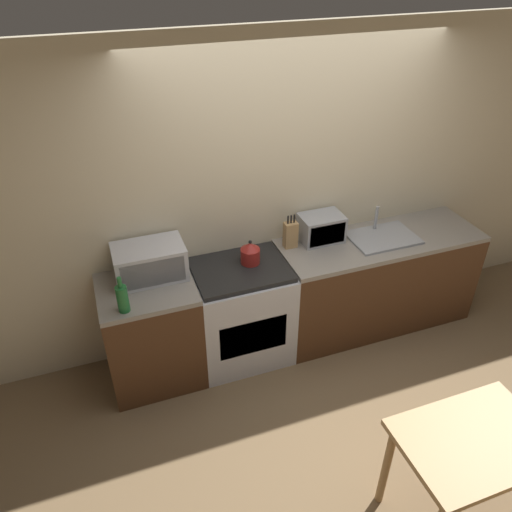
{
  "coord_description": "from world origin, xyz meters",
  "views": [
    {
      "loc": [
        -1.52,
        -2.18,
        3.13
      ],
      "look_at": [
        -0.44,
        0.78,
        1.05
      ],
      "focal_mm": 35.0,
      "sensor_mm": 36.0,
      "label": 1
    }
  ],
  "objects_px": {
    "kettle": "(250,253)",
    "dining_table": "(471,452)",
    "stove_range": "(241,312)",
    "microwave": "(150,262)",
    "toaster_oven": "(321,228)",
    "bottle": "(122,298)"
  },
  "relations": [
    {
      "from": "toaster_oven",
      "to": "stove_range",
      "type": "bearing_deg",
      "value": -168.1
    },
    {
      "from": "stove_range",
      "to": "toaster_oven",
      "type": "bearing_deg",
      "value": 11.9
    },
    {
      "from": "dining_table",
      "to": "stove_range",
      "type": "bearing_deg",
      "value": 112.83
    },
    {
      "from": "microwave",
      "to": "bottle",
      "type": "relative_size",
      "value": 1.88
    },
    {
      "from": "bottle",
      "to": "dining_table",
      "type": "distance_m",
      "value": 2.37
    },
    {
      "from": "stove_range",
      "to": "dining_table",
      "type": "bearing_deg",
      "value": -67.17
    },
    {
      "from": "kettle",
      "to": "dining_table",
      "type": "height_order",
      "value": "kettle"
    },
    {
      "from": "microwave",
      "to": "toaster_oven",
      "type": "bearing_deg",
      "value": 1.65
    },
    {
      "from": "kettle",
      "to": "microwave",
      "type": "xyz_separation_m",
      "value": [
        -0.77,
        0.08,
        0.04
      ]
    },
    {
      "from": "microwave",
      "to": "toaster_oven",
      "type": "height_order",
      "value": "microwave"
    },
    {
      "from": "toaster_oven",
      "to": "dining_table",
      "type": "distance_m",
      "value": 2.03
    },
    {
      "from": "microwave",
      "to": "toaster_oven",
      "type": "distance_m",
      "value": 1.45
    },
    {
      "from": "bottle",
      "to": "dining_table",
      "type": "xyz_separation_m",
      "value": [
        1.69,
        -1.61,
        -0.37
      ]
    },
    {
      "from": "toaster_oven",
      "to": "microwave",
      "type": "bearing_deg",
      "value": -178.35
    },
    {
      "from": "stove_range",
      "to": "microwave",
      "type": "bearing_deg",
      "value": 169.77
    },
    {
      "from": "bottle",
      "to": "dining_table",
      "type": "bearing_deg",
      "value": -43.59
    },
    {
      "from": "microwave",
      "to": "toaster_oven",
      "type": "xyz_separation_m",
      "value": [
        1.45,
        0.04,
        -0.02
      ]
    },
    {
      "from": "bottle",
      "to": "kettle",
      "type": "bearing_deg",
      "value": 14.47
    },
    {
      "from": "stove_range",
      "to": "toaster_oven",
      "type": "relative_size",
      "value": 2.5
    },
    {
      "from": "stove_range",
      "to": "dining_table",
      "type": "xyz_separation_m",
      "value": [
        0.77,
        -1.83,
        0.19
      ]
    },
    {
      "from": "microwave",
      "to": "dining_table",
      "type": "bearing_deg",
      "value": -53.51
    },
    {
      "from": "stove_range",
      "to": "dining_table",
      "type": "height_order",
      "value": "stove_range"
    }
  ]
}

